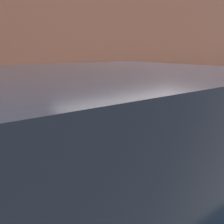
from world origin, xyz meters
name	(u,v)px	position (x,y,z in m)	size (l,w,h in m)	color
ground_plane	(175,199)	(0.00, 0.00, 0.00)	(60.00, 60.00, 0.00)	#47474C
sidewalk	(91,143)	(0.00, 2.20, 0.07)	(24.00, 2.80, 0.13)	#BCB7AD
building_facade	(35,14)	(0.00, 5.04, 3.00)	(24.00, 0.30, 6.01)	#935642
parking_meter	(112,112)	(-0.36, 0.98, 1.10)	(0.20, 0.13, 1.47)	slate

